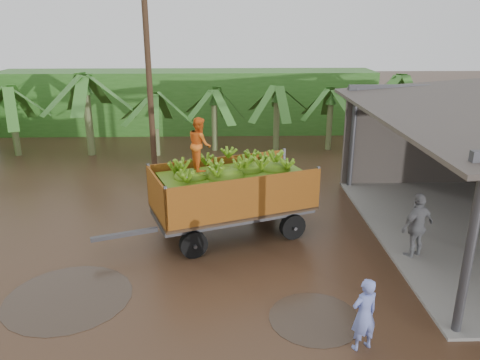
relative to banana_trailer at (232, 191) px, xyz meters
name	(u,v)px	position (x,y,z in m)	size (l,w,h in m)	color
ground	(216,255)	(-0.48, -1.39, -1.46)	(100.00, 100.00, 0.00)	black
hedge_north	(188,101)	(-2.48, 14.61, 0.34)	(22.00, 3.00, 3.60)	#2D661E
banana_trailer	(232,191)	(0.00, 0.00, 0.00)	(6.71, 3.88, 3.81)	#C36F1B
man_blue	(364,314)	(2.62, -5.53, -0.65)	(0.59, 0.39, 1.63)	#707ECC
man_grey	(417,226)	(5.18, -1.71, -0.48)	(1.15, 0.48, 1.96)	slate
utility_pole	(149,84)	(-3.25, 5.68, 2.51)	(1.20, 0.24, 7.83)	#47301E
banana_plants	(95,136)	(-5.66, 5.71, 0.39)	(24.73, 20.51, 4.13)	#2D661E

